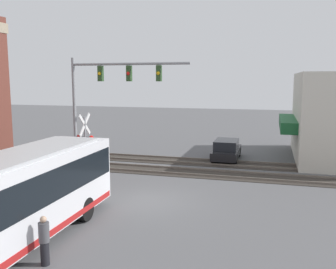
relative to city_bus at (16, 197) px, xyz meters
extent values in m
plane|color=#565659|center=(6.10, -2.80, -1.82)|extent=(120.00, 120.00, 0.00)
cube|color=#19592D|center=(19.16, -9.75, 0.78)|extent=(7.35, 1.20, 0.80)
cube|color=silver|center=(0.01, 0.00, -0.01)|extent=(10.15, 2.55, 2.76)
cube|color=black|center=(0.01, 0.00, 0.40)|extent=(9.94, 2.59, 1.16)
cube|color=#B21E1E|center=(0.01, 0.00, -1.22)|extent=(9.94, 2.58, 0.24)
cube|color=#A5A8AA|center=(0.01, 0.00, 1.43)|extent=(8.62, 2.17, 0.12)
cylinder|color=black|center=(2.88, 0.00, -1.32)|extent=(1.00, 2.57, 1.00)
cylinder|color=gray|center=(9.70, 3.08, 1.78)|extent=(0.20, 0.20, 7.19)
cylinder|color=gray|center=(9.70, -0.51, 4.97)|extent=(0.16, 7.18, 0.16)
cube|color=#284723|center=(9.70, 1.28, 4.42)|extent=(0.30, 0.27, 0.90)
sphere|color=yellow|center=(9.54, 1.28, 4.42)|extent=(0.20, 0.20, 0.20)
cube|color=#284723|center=(9.70, -0.51, 4.42)|extent=(0.30, 0.27, 0.90)
sphere|color=red|center=(9.54, -0.51, 4.42)|extent=(0.20, 0.20, 0.20)
cube|color=#284723|center=(9.70, -2.31, 4.42)|extent=(0.30, 0.27, 0.90)
sphere|color=yellow|center=(9.54, -2.31, 4.42)|extent=(0.20, 0.20, 0.20)
cylinder|color=gray|center=(10.31, 2.75, -0.02)|extent=(0.14, 0.14, 3.60)
cube|color=white|center=(10.31, 2.75, 1.28)|extent=(1.41, 0.06, 1.41)
cube|color=white|center=(10.31, 2.75, 1.28)|extent=(1.41, 0.06, 1.41)
cylinder|color=#38383A|center=(10.31, 2.75, 0.48)|extent=(0.08, 0.90, 0.08)
sphere|color=red|center=(10.26, 2.30, 0.48)|extent=(0.28, 0.28, 0.28)
sphere|color=red|center=(10.26, 3.20, 0.48)|extent=(0.28, 0.28, 0.28)
cube|color=#332D28|center=(12.10, -2.80, -1.80)|extent=(2.60, 60.00, 0.03)
cube|color=#6B6056|center=(11.39, -2.80, -1.74)|extent=(0.07, 60.00, 0.15)
cube|color=#6B6056|center=(12.82, -2.80, -1.74)|extent=(0.07, 60.00, 0.15)
cube|color=#332D28|center=(15.30, -2.80, -1.80)|extent=(2.60, 60.00, 0.03)
cube|color=#6B6056|center=(14.59, -2.80, -1.74)|extent=(0.07, 60.00, 0.15)
cube|color=#6B6056|center=(16.02, -2.80, -1.74)|extent=(0.07, 60.00, 0.15)
cube|color=black|center=(16.76, -5.40, -1.28)|extent=(4.52, 1.80, 0.58)
cube|color=black|center=(16.53, -5.40, -0.65)|extent=(2.49, 1.62, 0.68)
cylinder|color=black|center=(18.16, -5.40, -1.50)|extent=(0.64, 1.82, 0.64)
cylinder|color=black|center=(15.36, -5.40, -1.50)|extent=(0.64, 1.82, 0.64)
cylinder|color=black|center=(-0.92, -1.71, -1.43)|extent=(0.28, 0.28, 0.77)
cylinder|color=#4C4C51|center=(-0.92, -1.71, -0.72)|extent=(0.34, 0.34, 0.65)
sphere|color=tan|center=(-0.92, -1.71, -0.29)|extent=(0.21, 0.21, 0.21)
camera|label=1|loc=(-10.71, -8.50, 4.05)|focal=40.00mm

